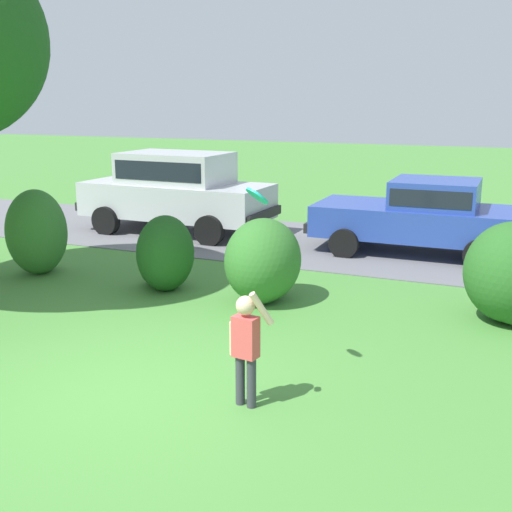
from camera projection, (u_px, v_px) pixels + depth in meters
name	position (u px, v px, depth m)	size (l,w,h in m)	color
ground_plane	(112.00, 393.00, 7.01)	(80.00, 80.00, 0.00)	#478438
driveway_strip	(324.00, 245.00, 14.07)	(28.00, 4.40, 0.02)	slate
shrub_near_tree	(37.00, 236.00, 11.65)	(1.09, 1.10, 1.57)	#33702B
shrub_centre_left	(164.00, 256.00, 10.68)	(1.07, 1.06, 1.28)	#1E511C
shrub_centre	(263.00, 264.00, 10.03)	(1.19, 1.40, 1.34)	#33702B
parked_sedan	(423.00, 214.00, 13.09)	(4.41, 2.13, 1.56)	#28429E
parked_suv	(176.00, 188.00, 15.15)	(4.74, 2.19, 1.92)	silver
child_thrower	(246.00, 342.00, 6.56)	(0.47, 0.24, 1.29)	#383842
frisbee	(257.00, 196.00, 6.79)	(0.32, 0.26, 0.27)	#1EB7B2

